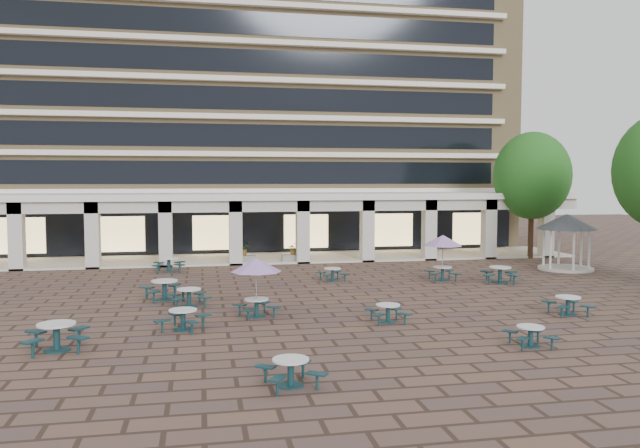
# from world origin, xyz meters

# --- Properties ---
(ground) EXTENTS (120.00, 120.00, 0.00)m
(ground) POSITION_xyz_m (0.00, 0.00, 0.00)
(ground) COLOR brown
(ground) RESTS_ON ground
(apartment_building) EXTENTS (40.00, 15.50, 25.20)m
(apartment_building) POSITION_xyz_m (0.00, 25.47, 12.60)
(apartment_building) COLOR tan
(apartment_building) RESTS_ON ground
(retail_arcade) EXTENTS (42.00, 6.60, 4.40)m
(retail_arcade) POSITION_xyz_m (0.00, 14.80, 3.00)
(retail_arcade) COLOR white
(retail_arcade) RESTS_ON ground
(picnic_table_0) EXTENTS (2.14, 2.14, 0.86)m
(picnic_table_0) POSITION_xyz_m (-8.60, -6.38, 0.52)
(picnic_table_0) COLOR #133339
(picnic_table_0) RESTS_ON ground
(picnic_table_1) EXTENTS (1.79, 1.79, 0.71)m
(picnic_table_1) POSITION_xyz_m (-1.99, -11.00, 0.43)
(picnic_table_1) COLOR #133339
(picnic_table_1) RESTS_ON ground
(picnic_table_2) EXTENTS (1.51, 1.51, 0.67)m
(picnic_table_2) POSITION_xyz_m (2.56, -4.56, 0.40)
(picnic_table_2) COLOR #133339
(picnic_table_2) RESTS_ON ground
(picnic_table_3) EXTENTS (1.54, 1.54, 0.65)m
(picnic_table_3) POSITION_xyz_m (6.00, -8.64, 0.39)
(picnic_table_3) COLOR #133339
(picnic_table_3) RESTS_ON ground
(picnic_table_5) EXTENTS (2.00, 2.00, 0.74)m
(picnic_table_5) POSITION_xyz_m (-4.85, -4.39, 0.44)
(picnic_table_5) COLOR #133339
(picnic_table_5) RESTS_ON ground
(picnic_table_6) EXTENTS (1.96, 1.96, 2.26)m
(picnic_table_6) POSITION_xyz_m (-2.14, -2.72, 1.92)
(picnic_table_6) COLOR #133339
(picnic_table_6) RESTS_ON ground
(picnic_table_7) EXTENTS (1.70, 1.70, 0.72)m
(picnic_table_7) POSITION_xyz_m (9.85, -4.63, 0.43)
(picnic_table_7) COLOR #133339
(picnic_table_7) RESTS_ON ground
(picnic_table_8) EXTENTS (2.31, 2.31, 0.87)m
(picnic_table_8) POSITION_xyz_m (-5.81, 1.46, 0.52)
(picnic_table_8) COLOR #133339
(picnic_table_8) RESTS_ON ground
(picnic_table_9) EXTENTS (1.88, 1.88, 0.75)m
(picnic_table_9) POSITION_xyz_m (-4.73, -0.22, 0.45)
(picnic_table_9) COLOR #133339
(picnic_table_9) RESTS_ON ground
(picnic_table_10) EXTENTS (1.68, 1.68, 0.68)m
(picnic_table_10) POSITION_xyz_m (2.52, 5.14, 0.40)
(picnic_table_10) COLOR #133339
(picnic_table_10) RESTS_ON ground
(picnic_table_11) EXTENTS (2.06, 2.06, 2.38)m
(picnic_table_11) POSITION_xyz_m (8.20, 4.17, 2.02)
(picnic_table_11) COLOR #133339
(picnic_table_11) RESTS_ON ground
(picnic_table_12) EXTENTS (1.86, 1.86, 0.82)m
(picnic_table_12) POSITION_xyz_m (-6.04, 10.00, 0.49)
(picnic_table_12) COLOR #133339
(picnic_table_12) RESTS_ON ground
(picnic_table_13) EXTENTS (2.25, 2.25, 0.83)m
(picnic_table_13) POSITION_xyz_m (10.81, 2.90, 0.50)
(picnic_table_13) COLOR #133339
(picnic_table_13) RESTS_ON ground
(gazebo) EXTENTS (3.51, 3.51, 3.26)m
(gazebo) POSITION_xyz_m (16.84, 6.58, 2.46)
(gazebo) COLOR beige
(gazebo) RESTS_ON ground
(tree_east_c) EXTENTS (5.10, 5.10, 8.50)m
(tree_east_c) POSITION_xyz_m (17.66, 12.05, 5.55)
(tree_east_c) COLOR #42291A
(tree_east_c) RESTS_ON ground
(planter_left) EXTENTS (1.50, 0.90, 1.36)m
(planter_left) POSITION_xyz_m (-1.59, 12.90, 0.59)
(planter_left) COLOR gray
(planter_left) RESTS_ON ground
(planter_right) EXTENTS (1.50, 0.73, 1.27)m
(planter_right) POSITION_xyz_m (1.60, 12.90, 0.51)
(planter_right) COLOR gray
(planter_right) RESTS_ON ground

